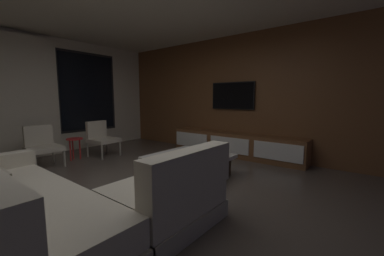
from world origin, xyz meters
The scene contains 11 objects.
floor centered at (0.00, 0.00, 0.00)m, with size 9.20×9.20×0.00m, color #564C44.
back_wall_with_window centered at (-0.06, 3.62, 1.34)m, with size 6.60×0.30×2.70m.
media_wall centered at (3.06, 0.00, 1.35)m, with size 0.12×7.80×2.70m.
sectional_couch centered at (-0.98, -0.14, 0.29)m, with size 1.98×2.50×0.82m.
coffee_table centered at (1.04, -0.02, 0.19)m, with size 1.16×1.16×0.36m.
book_stack_on_coffee_table centered at (1.15, -0.17, 0.39)m, with size 0.29×0.18×0.06m.
accent_chair_near_window centered at (0.95, 2.46, 0.43)m, with size 0.59×0.61×0.78m.
accent_chair_by_curtain centered at (-0.21, 2.53, 0.43)m, with size 0.54×0.56×0.78m.
side_stool centered at (0.40, 2.56, 0.37)m, with size 0.32×0.32×0.46m.
media_console centered at (2.77, 0.05, 0.25)m, with size 0.46×3.10×0.52m.
mounted_tv centered at (2.95, 0.25, 1.35)m, with size 0.05×1.06×0.62m.
Camera 1 is at (-1.88, -2.38, 1.28)m, focal length 22.00 mm.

